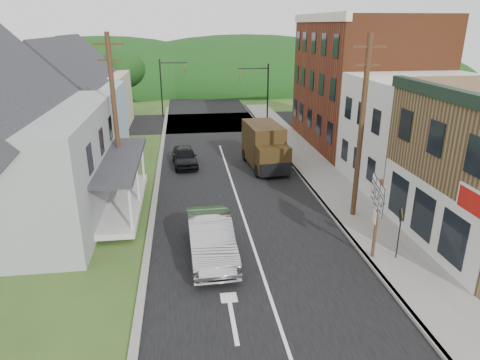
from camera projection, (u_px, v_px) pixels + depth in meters
name	position (u px, v px, depth m)	size (l,w,h in m)	color
ground	(257.00, 259.00, 18.12)	(120.00, 120.00, 0.00)	#2D4719
road	(231.00, 179.00, 27.43)	(9.00, 90.00, 0.02)	black
cross_road	(212.00, 122.00, 43.25)	(60.00, 9.00, 0.02)	black
sidewalk_right	(330.00, 185.00, 26.27)	(2.80, 55.00, 0.15)	slate
curb_right	(308.00, 186.00, 26.11)	(0.20, 55.00, 0.15)	slate
curb_left	(156.00, 193.00, 24.96)	(0.30, 55.00, 0.12)	slate
storefront_white	(424.00, 133.00, 25.39)	(8.00, 7.00, 6.50)	silver
storefront_red	(363.00, 83.00, 33.63)	(8.00, 12.00, 10.00)	brown
house_blue	(71.00, 106.00, 31.30)	(7.14, 8.16, 7.28)	#98B6CF
house_cream	(88.00, 89.00, 39.61)	(7.14, 8.16, 7.28)	#BAA890
utility_pole_right	(361.00, 128.00, 20.47)	(1.60, 0.26, 9.00)	#472D19
utility_pole_left	(115.00, 116.00, 23.15)	(1.60, 0.26, 9.00)	#472D19
traffic_signal_right	(260.00, 89.00, 39.24)	(2.87, 0.20, 6.00)	black
traffic_signal_left	(168.00, 81.00, 44.68)	(2.87, 0.20, 6.00)	black
tree_left_d	(122.00, 69.00, 45.10)	(4.80, 4.80, 6.94)	#382616
forested_ridge	(200.00, 85.00, 69.31)	(90.00, 30.00, 16.00)	#13330F
silver_sedan	(211.00, 239.00, 18.00)	(1.82, 5.21, 1.72)	#A4A4A9
dark_sedan	(185.00, 157.00, 29.74)	(1.58, 3.93, 1.34)	black
delivery_van	(265.00, 147.00, 29.16)	(2.55, 5.43, 2.95)	#30210D
route_sign_cluster	(377.00, 207.00, 17.26)	(0.48, 1.95, 3.46)	#472D19
warning_sign	(400.00, 226.00, 17.41)	(0.17, 0.62, 2.28)	black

